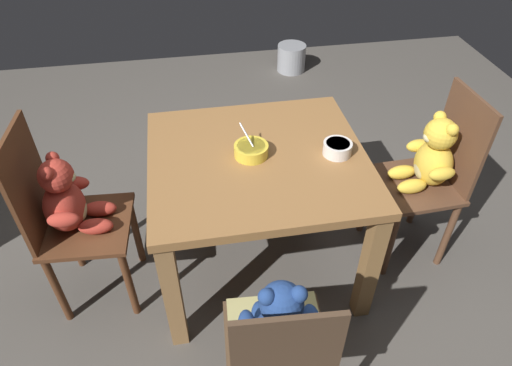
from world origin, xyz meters
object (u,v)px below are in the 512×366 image
Objects in this scene: teddy_chair_near_front at (279,337)px; porridge_bowl_yellow_center at (251,150)px; dining_table at (258,177)px; teddy_chair_near_left at (69,208)px; porridge_bowl_white_near_right at (337,148)px; teddy_chair_near_right at (430,165)px; metal_pail at (291,58)px.

teddy_chair_near_front reaches higher than porridge_bowl_yellow_center.
teddy_chair_near_left is at bearing -177.11° from dining_table.
porridge_bowl_yellow_center is (-0.38, 0.05, -0.00)m from porridge_bowl_white_near_right.
dining_table is 1.04× the size of teddy_chair_near_right.
teddy_chair_near_right is (0.84, -0.03, -0.02)m from dining_table.
teddy_chair_near_front reaches higher than dining_table.
porridge_bowl_yellow_center reaches higher than dining_table.
teddy_chair_near_left is 2.72m from metal_pail.
teddy_chair_near_front is at bearing -95.07° from dining_table.
teddy_chair_near_right reaches higher than porridge_bowl_white_near_right.
porridge_bowl_yellow_center is (-0.87, 0.05, 0.17)m from teddy_chair_near_right.
teddy_chair_near_left is at bearing 49.69° from teddy_chair_near_front.
teddy_chair_near_left is 1.11× the size of teddy_chair_near_front.
metal_pail is (0.34, 2.19, -0.62)m from porridge_bowl_white_near_right.
teddy_chair_near_left is at bearing -179.76° from porridge_bowl_white_near_right.
dining_table is at bearing 6.72° from teddy_chair_near_left.
porridge_bowl_yellow_center reaches higher than metal_pail.
metal_pail is at bearing -10.55° from teddy_chair_near_front.
teddy_chair_near_right reaches higher than teddy_chair_near_front.
metal_pail is at bearing 72.13° from dining_table.
dining_table is 1.12× the size of teddy_chair_near_front.
porridge_bowl_yellow_center is (0.82, 0.06, 0.17)m from teddy_chair_near_left.
dining_table is at bearing -107.87° from metal_pail.
metal_pail is at bearing -88.33° from teddy_chair_near_right.
porridge_bowl_yellow_center is at bearing -108.67° from metal_pail.
teddy_chair_near_left is at bearing -1.98° from teddy_chair_near_right.
porridge_bowl_white_near_right is (0.35, -0.04, 0.15)m from dining_table.
teddy_chair_near_left is (-0.85, -0.04, -0.02)m from dining_table.
teddy_chair_near_left is (-1.69, -0.01, -0.00)m from teddy_chair_near_right.
porridge_bowl_white_near_right is at bearing -25.22° from teddy_chair_near_front.
metal_pail is at bearing 71.33° from porridge_bowl_yellow_center.
teddy_chair_near_left is 3.79× the size of metal_pail.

